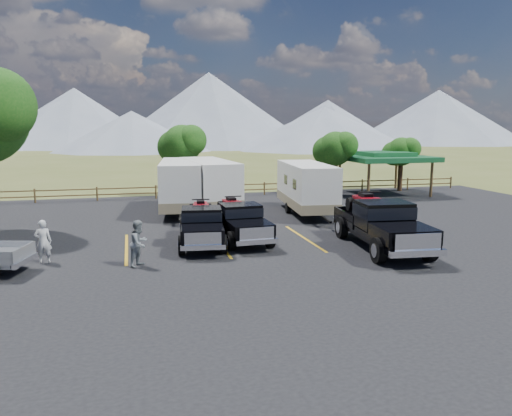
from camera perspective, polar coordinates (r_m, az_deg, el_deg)
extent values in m
plane|color=#505725|center=(18.97, 3.93, -6.54)|extent=(320.00, 320.00, 0.00)
cube|color=black|center=(21.73, 1.47, -4.38)|extent=(44.00, 34.00, 0.04)
cube|color=gold|center=(21.94, -14.59, -4.49)|extent=(0.12, 5.50, 0.01)
cube|color=gold|center=(22.25, -4.21, -4.01)|extent=(0.12, 5.50, 0.01)
cube|color=gold|center=(23.25, 5.56, -3.44)|extent=(0.12, 5.50, 0.01)
cube|color=gold|center=(24.87, 14.28, -2.84)|extent=(0.12, 5.50, 0.01)
cylinder|color=#301F12|center=(37.53, 8.98, 3.52)|extent=(0.39, 0.39, 2.80)
sphere|color=#174C13|center=(37.37, 9.06, 6.72)|extent=(2.52, 2.52, 2.52)
sphere|color=#174C13|center=(37.17, 10.12, 7.09)|extent=(1.98, 1.98, 1.98)
sphere|color=#174C13|center=(37.55, 8.10, 6.48)|extent=(2.16, 2.16, 2.16)
cylinder|color=#301F12|center=(41.13, 16.15, 3.58)|extent=(0.38, 0.38, 2.52)
sphere|color=#174C13|center=(40.99, 16.27, 6.21)|extent=(2.24, 2.24, 2.24)
sphere|color=#174C13|center=(40.88, 17.15, 6.49)|extent=(1.76, 1.76, 1.76)
sphere|color=#174C13|center=(41.08, 15.47, 6.02)|extent=(1.92, 1.92, 1.92)
cylinder|color=#301F12|center=(36.69, -8.34, 3.62)|extent=(0.41, 0.41, 3.08)
sphere|color=#174C13|center=(36.53, -8.43, 7.22)|extent=(2.80, 2.80, 2.80)
sphere|color=#174C13|center=(36.09, -7.40, 7.70)|extent=(2.20, 2.20, 2.20)
sphere|color=#174C13|center=(36.92, -9.36, 6.91)|extent=(2.40, 2.40, 2.40)
cylinder|color=brown|center=(36.67, -23.95, 1.26)|extent=(0.12, 0.12, 1.00)
cylinder|color=brown|center=(36.20, -17.71, 1.53)|extent=(0.12, 0.12, 1.00)
cylinder|color=brown|center=(36.16, -11.37, 1.79)|extent=(0.12, 0.12, 1.00)
cylinder|color=brown|center=(36.57, -5.10, 2.02)|extent=(0.12, 0.12, 1.00)
cylinder|color=brown|center=(37.41, 0.96, 2.23)|extent=(0.12, 0.12, 1.00)
cylinder|color=brown|center=(38.64, 6.70, 2.39)|extent=(0.12, 0.12, 1.00)
cylinder|color=brown|center=(40.23, 12.04, 2.53)|extent=(0.12, 0.12, 1.00)
cylinder|color=brown|center=(42.15, 16.93, 2.64)|extent=(0.12, 0.12, 1.00)
cylinder|color=brown|center=(44.34, 21.37, 2.71)|extent=(0.12, 0.12, 1.00)
cube|color=brown|center=(36.94, -2.03, 2.05)|extent=(36.00, 0.06, 0.08)
cube|color=brown|center=(36.89, -2.04, 2.67)|extent=(36.00, 0.06, 0.08)
cylinder|color=brown|center=(35.92, 12.74, 2.98)|extent=(0.20, 0.20, 2.60)
cylinder|color=brown|center=(40.42, 9.54, 3.78)|extent=(0.20, 0.20, 2.60)
cylinder|color=brown|center=(38.44, 19.42, 3.08)|extent=(0.20, 0.20, 2.60)
cylinder|color=brown|center=(42.67, 15.72, 3.85)|extent=(0.20, 0.20, 2.60)
cube|color=#195A2F|center=(39.16, 14.44, 5.56)|extent=(6.20, 6.20, 0.35)
cube|color=#195A2F|center=(39.14, 14.46, 6.00)|extent=(3.50, 3.50, 0.35)
cone|color=slate|center=(129.91, -19.93, 9.71)|extent=(44.00, 44.00, 14.00)
cone|color=slate|center=(126.91, -5.36, 11.15)|extent=(52.00, 52.00, 18.00)
cone|color=slate|center=(141.88, 8.16, 9.71)|extent=(40.00, 40.00, 12.00)
cone|color=slate|center=(153.49, 20.05, 9.77)|extent=(50.00, 50.00, 15.00)
cone|color=slate|center=(104.32, -13.97, 8.54)|extent=(32.00, 32.00, 8.00)
cone|color=slate|center=(109.19, 7.79, 9.02)|extent=(40.00, 40.00, 9.00)
cube|color=black|center=(22.02, -6.23, -2.70)|extent=(2.24, 5.24, 0.32)
cube|color=black|center=(20.27, -6.15, -2.80)|extent=(1.89, 1.80, 0.45)
cube|color=black|center=(21.79, -6.25, -1.11)|extent=(1.83, 1.58, 0.89)
cube|color=black|center=(21.76, -6.26, -0.76)|extent=(1.87, 1.64, 0.40)
cube|color=black|center=(23.54, -6.31, -1.30)|extent=(1.96, 2.33, 0.49)
cube|color=white|center=(19.40, -6.09, -3.50)|extent=(1.42, 0.24, 0.49)
cube|color=white|center=(19.42, -6.07, -4.51)|extent=(1.75, 0.37, 0.20)
cube|color=white|center=(24.65, -6.35, -1.52)|extent=(1.75, 0.35, 0.20)
cylinder|color=black|center=(20.34, -8.49, -4.23)|extent=(0.36, 0.83, 0.80)
cylinder|color=black|center=(20.36, -3.76, -4.13)|extent=(0.36, 0.83, 0.80)
cylinder|color=black|center=(23.78, -8.32, -2.23)|extent=(0.36, 0.83, 0.80)
cylinder|color=black|center=(23.80, -4.29, -2.14)|extent=(0.36, 0.83, 0.80)
cube|color=maroon|center=(23.44, -6.34, 0.15)|extent=(0.76, 1.23, 0.31)
cube|color=black|center=(23.40, -6.35, 0.69)|extent=(0.43, 0.71, 0.16)
cube|color=maroon|center=(22.94, -6.32, 0.17)|extent=(0.75, 0.40, 0.20)
cylinder|color=black|center=(22.98, -6.34, 0.98)|extent=(0.80, 0.15, 0.05)
cylinder|color=black|center=(22.98, -7.31, -0.51)|extent=(0.29, 0.52, 0.50)
cylinder|color=black|center=(22.99, -5.31, -0.46)|extent=(0.29, 0.52, 0.50)
cylinder|color=black|center=(23.95, -7.31, -0.10)|extent=(0.29, 0.52, 0.50)
cylinder|color=black|center=(23.96, -5.40, -0.06)|extent=(0.29, 0.52, 0.50)
cube|color=black|center=(22.72, -1.86, -2.25)|extent=(1.89, 5.22, 0.33)
cube|color=black|center=(21.01, -0.64, -2.28)|extent=(1.81, 1.70, 0.45)
cube|color=black|center=(22.49, -1.80, -0.68)|extent=(1.76, 1.48, 0.90)
cube|color=black|center=(22.47, -1.80, -0.34)|extent=(1.80, 1.54, 0.41)
cube|color=black|center=(24.22, -2.85, -0.92)|extent=(1.83, 2.24, 0.50)
cube|color=white|center=(20.16, 0.08, -2.92)|extent=(1.45, 0.14, 0.50)
cube|color=white|center=(20.18, 0.13, -3.90)|extent=(1.78, 0.24, 0.20)
cube|color=white|center=(25.31, -3.44, -1.17)|extent=(1.78, 0.22, 0.20)
cylinder|color=black|center=(20.85, -2.85, -3.78)|extent=(0.31, 0.82, 0.81)
cylinder|color=black|center=(21.31, 1.60, -3.48)|extent=(0.31, 0.82, 0.81)
cylinder|color=black|center=(24.27, -4.88, -1.91)|extent=(0.31, 0.82, 0.81)
cylinder|color=black|center=(24.66, -1.02, -1.69)|extent=(0.31, 0.82, 0.81)
cube|color=maroon|center=(24.11, -2.86, 0.50)|extent=(0.68, 1.20, 0.32)
cube|color=black|center=(24.08, -2.87, 1.04)|extent=(0.39, 0.69, 0.16)
cube|color=maroon|center=(23.62, -2.58, 0.54)|extent=(0.74, 0.35, 0.20)
cylinder|color=black|center=(23.66, -2.63, 1.33)|extent=(0.81, 0.09, 0.05)
cylinder|color=black|center=(23.57, -3.53, -0.15)|extent=(0.26, 0.52, 0.51)
cylinder|color=black|center=(23.77, -1.62, -0.06)|extent=(0.26, 0.52, 0.51)
cylinder|color=black|center=(24.53, -4.06, 0.22)|extent=(0.26, 0.52, 0.51)
cylinder|color=black|center=(24.72, -2.22, 0.31)|extent=(0.26, 0.52, 0.51)
cube|color=black|center=(21.78, 14.16, -2.72)|extent=(2.60, 6.42, 0.40)
cube|color=black|center=(19.82, 16.57, -2.82)|extent=(2.28, 2.16, 0.55)
cube|color=black|center=(21.52, 14.38, -0.73)|extent=(2.21, 1.90, 1.10)
cube|color=black|center=(21.49, 14.40, -0.30)|extent=(2.26, 1.97, 0.49)
cube|color=black|center=(23.52, 12.32, -1.01)|extent=(2.34, 2.82, 0.60)
cube|color=white|center=(18.86, 18.01, -3.69)|extent=(1.76, 0.25, 0.60)
cube|color=white|center=(18.90, 18.04, -4.96)|extent=(2.16, 0.40, 0.24)
cube|color=white|center=(24.80, 11.20, -1.30)|extent=(2.16, 0.38, 0.24)
cylinder|color=black|center=(19.49, 13.82, -4.73)|extent=(0.42, 1.01, 0.99)
cylinder|color=black|center=(20.36, 19.20, -4.38)|extent=(0.42, 1.01, 0.99)
cylinder|color=black|center=(23.45, 9.75, -2.20)|extent=(0.42, 1.01, 0.99)
cylinder|color=black|center=(24.18, 14.40, -2.01)|extent=(0.42, 1.01, 0.99)
cube|color=maroon|center=(23.40, 12.39, 0.78)|extent=(0.90, 1.49, 0.38)
cube|color=black|center=(23.36, 12.41, 1.44)|extent=(0.51, 0.86, 0.20)
cube|color=maroon|center=(22.83, 12.94, 0.82)|extent=(0.91, 0.46, 0.24)
cylinder|color=black|center=(22.88, 12.88, 1.81)|extent=(0.99, 0.16, 0.07)
cylinder|color=black|center=(22.70, 11.75, -0.03)|extent=(0.34, 0.64, 0.61)
cylinder|color=black|center=(23.07, 14.05, 0.04)|extent=(0.34, 0.64, 0.61)
cylinder|color=black|center=(23.82, 10.74, 0.45)|extent=(0.34, 0.64, 0.61)
cylinder|color=black|center=(24.17, 12.95, 0.50)|extent=(0.34, 0.64, 0.61)
cube|color=white|center=(30.04, -8.59, 2.89)|extent=(3.05, 7.29, 2.55)
cube|color=#82765A|center=(30.17, -8.55, 1.02)|extent=(3.08, 7.33, 0.57)
cube|color=black|center=(28.29, -10.97, 2.94)|extent=(0.12, 0.85, 0.57)
cube|color=black|center=(28.25, -6.33, 3.05)|extent=(0.12, 0.85, 0.57)
cylinder|color=black|center=(30.55, -10.51, 0.18)|extent=(0.31, 0.68, 0.66)
cylinder|color=black|center=(30.52, -6.52, 0.27)|extent=(0.31, 0.68, 0.66)
cube|color=black|center=(25.89, -8.65, -1.12)|extent=(0.31, 1.70, 0.09)
cube|color=white|center=(30.44, -5.41, 3.06)|extent=(2.84, 7.27, 2.56)
cube|color=#82765A|center=(30.57, -5.38, 1.20)|extent=(2.87, 7.30, 0.57)
cube|color=black|center=(28.44, -6.83, 3.10)|extent=(0.09, 0.85, 0.57)
cube|color=black|center=(29.00, -2.38, 3.28)|extent=(0.09, 0.85, 0.57)
cylinder|color=black|center=(30.69, -7.43, 0.30)|extent=(0.29, 0.68, 0.66)
cylinder|color=black|center=(31.18, -3.58, 0.51)|extent=(0.29, 0.68, 0.66)
cube|color=black|center=(26.42, -3.12, -0.81)|extent=(0.25, 1.71, 0.09)
cube|color=white|center=(29.43, 5.77, 2.69)|extent=(2.88, 7.01, 2.45)
cube|color=#82765A|center=(29.56, 5.74, 0.85)|extent=(2.90, 7.05, 0.55)
cube|color=black|center=(27.50, 4.41, 2.75)|extent=(0.10, 0.82, 0.55)
cube|color=black|center=(28.06, 8.81, 2.80)|extent=(0.10, 0.82, 0.55)
cylinder|color=black|center=(29.66, 3.68, 0.02)|extent=(0.29, 0.66, 0.64)
cylinder|color=black|center=(30.15, 7.50, 0.11)|extent=(0.29, 0.66, 0.64)
cube|color=black|center=(25.59, 8.01, -1.27)|extent=(0.28, 1.64, 0.09)
cube|color=white|center=(19.33, -24.87, -5.48)|extent=(0.58, 1.66, 0.19)
cylinder|color=black|center=(20.44, -26.08, -5.09)|extent=(0.81, 0.45, 0.77)
imported|color=silver|center=(20.57, -23.15, -3.52)|extent=(0.64, 0.45, 1.66)
imported|color=slate|center=(18.96, -13.20, -3.94)|extent=(1.03, 1.07, 1.74)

